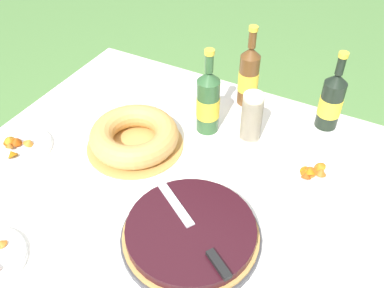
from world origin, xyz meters
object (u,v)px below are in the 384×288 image
at_px(berry_tart, 191,233).
at_px(snack_plate_near, 19,146).
at_px(snack_plate_right, 311,176).
at_px(serving_knife, 196,233).
at_px(bundt_cake, 134,136).
at_px(juice_bottle_red, 331,101).
at_px(cider_bottle_green, 208,102).
at_px(cup_stack, 252,118).
at_px(cider_bottle_amber, 249,76).

distance_m(berry_tart, snack_plate_near, 0.70).
distance_m(snack_plate_near, snack_plate_right, 0.99).
height_order(berry_tart, serving_knife, serving_knife).
relative_size(serving_knife, bundt_cake, 0.98).
distance_m(juice_bottle_red, snack_plate_right, 0.31).
relative_size(berry_tart, snack_plate_near, 1.78).
bearing_deg(snack_plate_right, cider_bottle_green, 169.75).
relative_size(bundt_cake, snack_plate_near, 1.52).
height_order(berry_tart, bundt_cake, bundt_cake).
relative_size(cup_stack, snack_plate_right, 0.87).
height_order(cider_bottle_green, juice_bottle_red, cider_bottle_green).
xyz_separation_m(serving_knife, snack_plate_right, (0.20, 0.40, -0.05)).
height_order(bundt_cake, cup_stack, cup_stack).
xyz_separation_m(bundt_cake, snack_plate_near, (-0.34, -0.20, -0.03)).
height_order(juice_bottle_red, snack_plate_right, juice_bottle_red).
relative_size(berry_tart, bundt_cake, 1.17).
bearing_deg(snack_plate_near, cider_bottle_green, 37.59).
relative_size(cider_bottle_green, snack_plate_near, 1.46).
height_order(cup_stack, cider_bottle_green, cider_bottle_green).
distance_m(bundt_cake, cup_stack, 0.41).
distance_m(serving_knife, bundt_cake, 0.47).
bearing_deg(cider_bottle_green, snack_plate_near, -142.41).
xyz_separation_m(cider_bottle_amber, juice_bottle_red, (0.31, 0.00, -0.01)).
relative_size(berry_tart, juice_bottle_red, 1.30).
relative_size(cup_stack, juice_bottle_red, 0.63).
distance_m(berry_tart, juice_bottle_red, 0.71).
relative_size(bundt_cake, cider_bottle_amber, 1.05).
height_order(berry_tart, juice_bottle_red, juice_bottle_red).
height_order(cider_bottle_amber, snack_plate_near, cider_bottle_amber).
bearing_deg(cup_stack, snack_plate_right, -20.61).
height_order(serving_knife, juice_bottle_red, juice_bottle_red).
height_order(cider_bottle_green, snack_plate_right, cider_bottle_green).
bearing_deg(snack_plate_right, berry_tart, -120.70).
relative_size(cider_bottle_green, snack_plate_right, 1.49).
bearing_deg(berry_tart, cup_stack, 92.41).
bearing_deg(berry_tart, cider_bottle_amber, 99.63).
relative_size(serving_knife, snack_plate_right, 1.52).
relative_size(cup_stack, cider_bottle_green, 0.59).
relative_size(juice_bottle_red, snack_plate_right, 1.39).
distance_m(serving_knife, cider_bottle_amber, 0.71).
relative_size(bundt_cake, juice_bottle_red, 1.11).
bearing_deg(snack_plate_right, bundt_cake, -167.65).
height_order(serving_knife, snack_plate_right, serving_knife).
distance_m(cup_stack, snack_plate_right, 0.28).
relative_size(berry_tart, cider_bottle_green, 1.22).
xyz_separation_m(berry_tart, snack_plate_right, (0.23, 0.39, -0.02)).
bearing_deg(cider_bottle_amber, serving_knife, -78.61).
bearing_deg(serving_knife, cup_stack, -52.40).
relative_size(cider_bottle_green, cider_bottle_amber, 1.01).
height_order(bundt_cake, snack_plate_right, bundt_cake).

